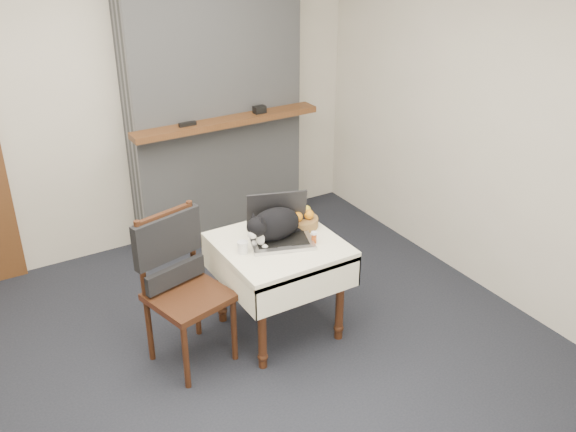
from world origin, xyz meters
The scene contains 11 objects.
ground centered at (0.00, 0.00, 0.00)m, with size 4.50×4.50×0.00m, color black.
room_shell centered at (0.00, 0.46, 1.76)m, with size 4.52×4.01×2.61m.
chimney centered at (0.90, 1.85, 1.30)m, with size 1.62×0.48×2.60m.
side_table centered at (0.59, 0.26, 0.59)m, with size 0.78×0.78×0.70m.
laptop centered at (0.63, 0.30, 0.78)m, with size 0.50×0.46×0.30m.
cat centered at (0.60, 0.31, 0.81)m, with size 0.55×0.32×0.26m.
cream_jar centered at (0.33, 0.26, 0.74)m, with size 0.07×0.07×0.08m, color white.
pill_bottle centered at (0.79, 0.13, 0.74)m, with size 0.04×0.04×0.08m.
fruit_basket centered at (0.85, 0.38, 0.75)m, with size 0.23×0.23×0.13m.
desk_clutter centered at (0.78, 0.29, 0.70)m, with size 0.14×0.02×0.01m, color black.
chair centered at (-0.08, 0.37, 0.66)m, with size 0.56×0.55×1.03m.
Camera 1 is at (-1.27, -2.96, 2.76)m, focal length 40.00 mm.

